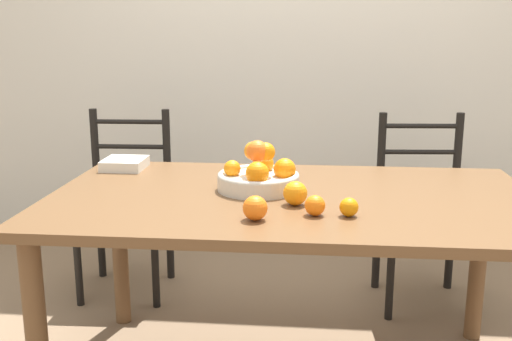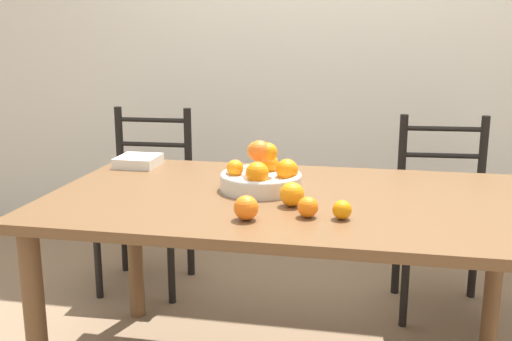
{
  "view_description": "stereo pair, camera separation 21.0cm",
  "coord_description": "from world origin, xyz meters",
  "px_view_note": "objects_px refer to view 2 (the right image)",
  "views": [
    {
      "loc": [
        0.07,
        -2.07,
        1.32
      ],
      "look_at": [
        -0.13,
        -0.03,
        0.84
      ],
      "focal_mm": 42.0,
      "sensor_mm": 36.0,
      "label": 1
    },
    {
      "loc": [
        0.28,
        -2.04,
        1.32
      ],
      "look_at": [
        -0.13,
        -0.03,
        0.84
      ],
      "focal_mm": 42.0,
      "sensor_mm": 36.0,
      "label": 2
    }
  ],
  "objects_px": {
    "orange_loose_0": "(342,210)",
    "orange_loose_1": "(308,207)",
    "book_stack": "(138,161)",
    "chair_left": "(147,200)",
    "orange_loose_2": "(246,208)",
    "fruit_bowl": "(262,175)",
    "chair_right": "(443,217)",
    "orange_loose_3": "(292,194)"
  },
  "relations": [
    {
      "from": "orange_loose_0",
      "to": "orange_loose_1",
      "type": "distance_m",
      "value": 0.11
    },
    {
      "from": "fruit_bowl",
      "to": "orange_loose_0",
      "type": "height_order",
      "value": "fruit_bowl"
    },
    {
      "from": "fruit_bowl",
      "to": "orange_loose_2",
      "type": "relative_size",
      "value": 3.88
    },
    {
      "from": "fruit_bowl",
      "to": "orange_loose_2",
      "type": "xyz_separation_m",
      "value": [
        0.02,
        -0.36,
        -0.02
      ]
    },
    {
      "from": "orange_loose_1",
      "to": "chair_left",
      "type": "distance_m",
      "value": 1.44
    },
    {
      "from": "orange_loose_2",
      "to": "chair_right",
      "type": "height_order",
      "value": "chair_right"
    },
    {
      "from": "orange_loose_2",
      "to": "chair_left",
      "type": "height_order",
      "value": "chair_left"
    },
    {
      "from": "orange_loose_0",
      "to": "orange_loose_3",
      "type": "relative_size",
      "value": 0.74
    },
    {
      "from": "orange_loose_0",
      "to": "orange_loose_3",
      "type": "distance_m",
      "value": 0.21
    },
    {
      "from": "chair_right",
      "to": "book_stack",
      "type": "height_order",
      "value": "chair_right"
    },
    {
      "from": "orange_loose_3",
      "to": "chair_right",
      "type": "height_order",
      "value": "chair_right"
    },
    {
      "from": "orange_loose_3",
      "to": "book_stack",
      "type": "bearing_deg",
      "value": 147.24
    },
    {
      "from": "orange_loose_0",
      "to": "book_stack",
      "type": "distance_m",
      "value": 1.08
    },
    {
      "from": "fruit_bowl",
      "to": "orange_loose_2",
      "type": "distance_m",
      "value": 0.36
    },
    {
      "from": "orange_loose_1",
      "to": "orange_loose_2",
      "type": "bearing_deg",
      "value": -160.64
    },
    {
      "from": "orange_loose_0",
      "to": "orange_loose_2",
      "type": "relative_size",
      "value": 0.78
    },
    {
      "from": "orange_loose_0",
      "to": "chair_left",
      "type": "height_order",
      "value": "chair_left"
    },
    {
      "from": "orange_loose_1",
      "to": "orange_loose_3",
      "type": "bearing_deg",
      "value": 120.7
    },
    {
      "from": "orange_loose_2",
      "to": "chair_right",
      "type": "xyz_separation_m",
      "value": [
        0.72,
        1.09,
        -0.33
      ]
    },
    {
      "from": "fruit_bowl",
      "to": "book_stack",
      "type": "height_order",
      "value": "fruit_bowl"
    },
    {
      "from": "orange_loose_0",
      "to": "chair_right",
      "type": "height_order",
      "value": "chair_right"
    },
    {
      "from": "orange_loose_2",
      "to": "book_stack",
      "type": "height_order",
      "value": "orange_loose_2"
    },
    {
      "from": "chair_right",
      "to": "fruit_bowl",
      "type": "bearing_deg",
      "value": -139.46
    },
    {
      "from": "orange_loose_2",
      "to": "fruit_bowl",
      "type": "bearing_deg",
      "value": 93.07
    },
    {
      "from": "book_stack",
      "to": "fruit_bowl",
      "type": "bearing_deg",
      "value": -25.82
    },
    {
      "from": "orange_loose_0",
      "to": "orange_loose_3",
      "type": "height_order",
      "value": "orange_loose_3"
    },
    {
      "from": "orange_loose_0",
      "to": "orange_loose_2",
      "type": "distance_m",
      "value": 0.3
    },
    {
      "from": "orange_loose_1",
      "to": "book_stack",
      "type": "relative_size",
      "value": 0.37
    },
    {
      "from": "orange_loose_0",
      "to": "orange_loose_1",
      "type": "height_order",
      "value": "orange_loose_1"
    },
    {
      "from": "orange_loose_1",
      "to": "chair_left",
      "type": "height_order",
      "value": "chair_left"
    },
    {
      "from": "chair_left",
      "to": "chair_right",
      "type": "distance_m",
      "value": 1.49
    },
    {
      "from": "orange_loose_1",
      "to": "chair_left",
      "type": "xyz_separation_m",
      "value": [
        -0.95,
        1.03,
        -0.32
      ]
    },
    {
      "from": "chair_right",
      "to": "orange_loose_1",
      "type": "bearing_deg",
      "value": -121.69
    },
    {
      "from": "orange_loose_0",
      "to": "chair_left",
      "type": "relative_size",
      "value": 0.07
    },
    {
      "from": "orange_loose_2",
      "to": "book_stack",
      "type": "distance_m",
      "value": 0.9
    },
    {
      "from": "orange_loose_1",
      "to": "orange_loose_2",
      "type": "xyz_separation_m",
      "value": [
        -0.18,
        -0.06,
        0.01
      ]
    },
    {
      "from": "fruit_bowl",
      "to": "book_stack",
      "type": "bearing_deg",
      "value": 154.18
    },
    {
      "from": "orange_loose_0",
      "to": "book_stack",
      "type": "relative_size",
      "value": 0.34
    },
    {
      "from": "fruit_bowl",
      "to": "chair_left",
      "type": "relative_size",
      "value": 0.33
    },
    {
      "from": "fruit_bowl",
      "to": "orange_loose_3",
      "type": "xyz_separation_m",
      "value": [
        0.14,
        -0.18,
        -0.02
      ]
    },
    {
      "from": "orange_loose_2",
      "to": "chair_right",
      "type": "distance_m",
      "value": 1.35
    },
    {
      "from": "orange_loose_0",
      "to": "chair_left",
      "type": "bearing_deg",
      "value": 135.88
    }
  ]
}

